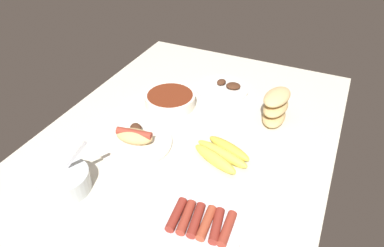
% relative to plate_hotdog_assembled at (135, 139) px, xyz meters
% --- Properties ---
extents(ground_plane, '(1.20, 0.90, 0.03)m').
position_rel_plate_hotdog_assembled_xyz_m(ground_plane, '(0.12, -0.13, -0.03)').
color(ground_plane, silver).
extents(plate_hotdog_assembled, '(0.23, 0.23, 0.06)m').
position_rel_plate_hotdog_assembled_xyz_m(plate_hotdog_assembled, '(0.00, 0.00, 0.00)').
color(plate_hotdog_assembled, white).
rests_on(plate_hotdog_assembled, ground_plane).
extents(bowl_chili, '(0.18, 0.18, 0.04)m').
position_rel_plate_hotdog_assembled_xyz_m(bowl_chili, '(0.24, 0.00, 0.01)').
color(bowl_chili, white).
rests_on(bowl_chili, ground_plane).
extents(plate_grilled_meat, '(0.20, 0.20, 0.03)m').
position_rel_plate_hotdog_assembled_xyz_m(plate_grilled_meat, '(0.42, -0.13, -0.01)').
color(plate_grilled_meat, white).
rests_on(plate_grilled_meat, ground_plane).
extents(banana_bunch, '(0.16, 0.18, 0.04)m').
position_rel_plate_hotdog_assembled_xyz_m(banana_bunch, '(0.05, -0.27, 0.00)').
color(banana_bunch, '#E5D14C').
rests_on(banana_bunch, ground_plane).
extents(bowl_coleslaw, '(0.14, 0.14, 0.15)m').
position_rel_plate_hotdog_assembled_xyz_m(bowl_coleslaw, '(-0.24, 0.07, 0.01)').
color(bowl_coleslaw, silver).
rests_on(bowl_coleslaw, ground_plane).
extents(plate_sausages, '(0.21, 0.21, 0.03)m').
position_rel_plate_hotdog_assembled_xyz_m(plate_sausages, '(-0.20, -0.31, -0.01)').
color(plate_sausages, white).
rests_on(plate_sausages, ground_plane).
extents(bread_stack, '(0.15, 0.10, 0.11)m').
position_rel_plate_hotdog_assembled_xyz_m(bread_stack, '(0.31, -0.36, 0.04)').
color(bread_stack, tan).
rests_on(bread_stack, ground_plane).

